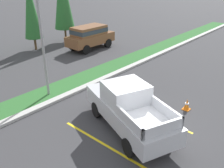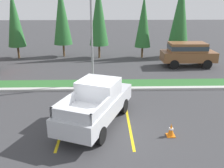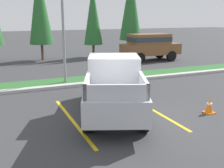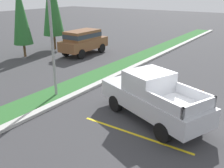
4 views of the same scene
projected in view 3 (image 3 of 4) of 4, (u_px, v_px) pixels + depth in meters
ground_plane at (121, 118)px, 9.75m from camera, size 120.00×120.00×0.00m
parking_line_near at (72, 120)px, 9.53m from camera, size 0.12×4.80×0.01m
parking_line_far at (151, 109)px, 10.72m from camera, size 0.12×4.80×0.01m
curb_strip at (80, 84)px, 14.19m from camera, size 56.00×0.40×0.15m
grass_median at (74, 81)px, 15.19m from camera, size 56.00×1.80×0.06m
pickup_truck_main at (114, 86)px, 9.93m from camera, size 3.71×5.54×2.10m
suv_distant at (150, 45)px, 21.89m from camera, size 4.61×1.98×2.10m
street_light at (63, 3)px, 13.71m from camera, size 0.24×1.49×7.08m
cypress_tree_center at (40, 6)px, 21.40m from camera, size 1.87×1.87×7.18m
cypress_tree_right_inner at (93, 15)px, 23.22m from camera, size 1.57×1.57×6.05m
cypress_tree_rightmost at (131, 5)px, 24.48m from camera, size 1.95×1.95×7.49m
traffic_cone at (209, 105)px, 10.20m from camera, size 0.36×0.36×0.60m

